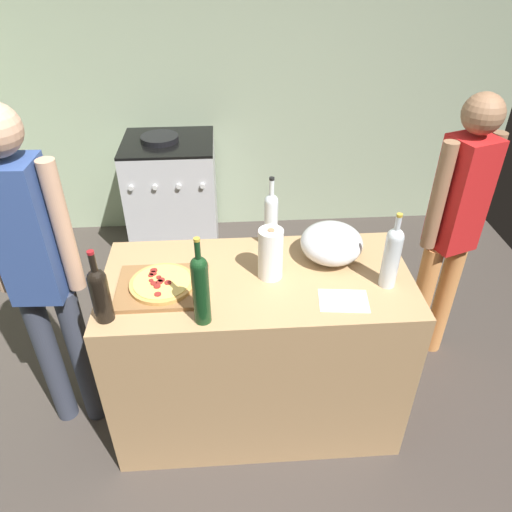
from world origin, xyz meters
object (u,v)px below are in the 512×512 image
at_px(person_in_stripes, 37,266).
at_px(person_in_red, 453,224).
at_px(mixing_bowl, 332,243).
at_px(wine_bottle_amber, 100,292).
at_px(stove, 173,196).
at_px(wine_bottle_clear, 392,255).
at_px(pizza, 162,283).
at_px(wine_bottle_dark, 271,218).
at_px(paper_towel_roll, 271,254).
at_px(wine_bottle_green, 201,287).

distance_m(person_in_stripes, person_in_red, 2.08).
height_order(mixing_bowl, wine_bottle_amber, wine_bottle_amber).
bearing_deg(stove, person_in_stripes, -104.35).
xyz_separation_m(wine_bottle_clear, person_in_stripes, (-1.55, 0.13, -0.07)).
xyz_separation_m(pizza, wine_bottle_dark, (0.51, 0.32, 0.13)).
xyz_separation_m(pizza, paper_towel_roll, (0.48, 0.06, 0.09)).
bearing_deg(person_in_red, wine_bottle_dark, -173.45).
distance_m(mixing_bowl, paper_towel_roll, 0.32).
relative_size(pizza, paper_towel_roll, 1.16).
xyz_separation_m(mixing_bowl, wine_bottle_amber, (-1.00, -0.36, 0.05)).
bearing_deg(wine_bottle_dark, paper_towel_roll, -95.76).
relative_size(wine_bottle_dark, person_in_red, 0.23).
relative_size(wine_bottle_clear, wine_bottle_dark, 0.98).
bearing_deg(wine_bottle_clear, paper_towel_roll, 169.01).
xyz_separation_m(wine_bottle_clear, person_in_red, (0.50, 0.47, -0.15)).
bearing_deg(pizza, paper_towel_roll, 7.44).
bearing_deg(stove, person_in_red, -39.28).
height_order(mixing_bowl, stove, mixing_bowl).
height_order(pizza, person_in_stripes, person_in_stripes).
bearing_deg(mixing_bowl, pizza, -167.31).
xyz_separation_m(wine_bottle_dark, person_in_red, (0.99, 0.11, -0.15)).
xyz_separation_m(mixing_bowl, person_in_stripes, (-1.34, -0.09, -0.00)).
distance_m(paper_towel_roll, wine_bottle_amber, 0.74).
height_order(mixing_bowl, wine_bottle_clear, wine_bottle_clear).
bearing_deg(stove, mixing_bowl, -60.20).
bearing_deg(wine_bottle_amber, wine_bottle_green, -5.49).
bearing_deg(paper_towel_roll, wine_bottle_green, -136.82).
bearing_deg(person_in_red, person_in_stripes, -170.45).
distance_m(paper_towel_roll, stove, 1.90).
xyz_separation_m(pizza, mixing_bowl, (0.78, 0.18, 0.06)).
xyz_separation_m(wine_bottle_amber, wine_bottle_clear, (1.22, 0.14, 0.02)).
xyz_separation_m(pizza, wine_bottle_green, (0.18, -0.22, 0.14)).
bearing_deg(mixing_bowl, person_in_stripes, -176.27).
bearing_deg(wine_bottle_amber, wine_bottle_dark, 34.60).
relative_size(wine_bottle_amber, stove, 0.35).
relative_size(mixing_bowl, wine_bottle_dark, 0.80).
height_order(pizza, wine_bottle_dark, wine_bottle_dark).
bearing_deg(mixing_bowl, person_in_red, 19.84).
bearing_deg(wine_bottle_amber, mixing_bowl, 19.63).
bearing_deg(stove, wine_bottle_green, -81.18).
distance_m(paper_towel_roll, wine_bottle_green, 0.42).
bearing_deg(wine_bottle_dark, wine_bottle_green, -121.17).
relative_size(wine_bottle_dark, person_in_stripes, 0.21).
xyz_separation_m(pizza, wine_bottle_amber, (-0.22, -0.18, 0.11)).
xyz_separation_m(mixing_bowl, wine_bottle_green, (-0.60, -0.40, 0.08)).
relative_size(wine_bottle_green, wine_bottle_amber, 1.19).
relative_size(wine_bottle_green, person_in_stripes, 0.23).
distance_m(wine_bottle_green, wine_bottle_amber, 0.40).
distance_m(wine_bottle_amber, person_in_red, 1.83).
bearing_deg(person_in_stripes, wine_bottle_green, -22.74).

